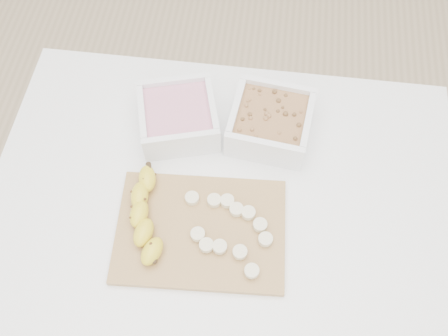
# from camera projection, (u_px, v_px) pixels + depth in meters

# --- Properties ---
(ground) EXTENTS (3.50, 3.50, 0.00)m
(ground) POSITION_uv_depth(u_px,v_px,m) (223.00, 289.00, 1.72)
(ground) COLOR #C6AD89
(ground) RESTS_ON ground
(table) EXTENTS (1.00, 0.70, 0.75)m
(table) POSITION_uv_depth(u_px,v_px,m) (222.00, 212.00, 1.14)
(table) COLOR white
(table) RESTS_ON ground
(bowl_yogurt) EXTENTS (0.21, 0.21, 0.08)m
(bowl_yogurt) POSITION_uv_depth(u_px,v_px,m) (178.00, 116.00, 1.11)
(bowl_yogurt) COLOR white
(bowl_yogurt) RESTS_ON table
(bowl_granola) EXTENTS (0.19, 0.19, 0.08)m
(bowl_granola) POSITION_uv_depth(u_px,v_px,m) (270.00, 122.00, 1.10)
(bowl_granola) COLOR white
(bowl_granola) RESTS_ON table
(cutting_board) EXTENTS (0.35, 0.26, 0.01)m
(cutting_board) POSITION_uv_depth(u_px,v_px,m) (201.00, 231.00, 1.01)
(cutting_board) COLOR #A57E47
(cutting_board) RESTS_ON table
(banana) EXTENTS (0.07, 0.21, 0.04)m
(banana) POSITION_uv_depth(u_px,v_px,m) (146.00, 216.00, 1.00)
(banana) COLOR yellow
(banana) RESTS_ON cutting_board
(banana_slices) EXTENTS (0.19, 0.17, 0.02)m
(banana_slices) POSITION_uv_depth(u_px,v_px,m) (230.00, 227.00, 1.00)
(banana_slices) COLOR beige
(banana_slices) RESTS_ON cutting_board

